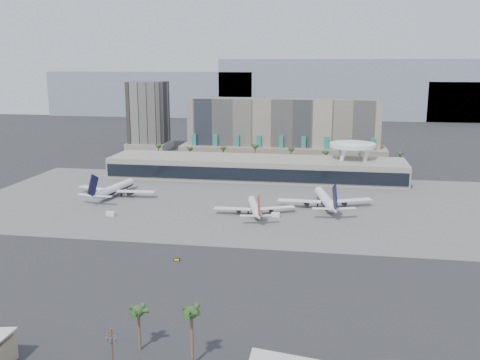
% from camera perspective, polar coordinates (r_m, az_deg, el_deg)
% --- Properties ---
extents(ground, '(900.00, 900.00, 0.00)m').
position_cam_1_polar(ground, '(206.79, -2.52, -6.19)').
color(ground, '#232326').
rests_on(ground, ground).
extents(apron_pad, '(260.00, 130.00, 0.06)m').
position_cam_1_polar(apron_pad, '(258.59, -0.00, -2.35)').
color(apron_pad, '#5B5B59').
rests_on(apron_pad, ground).
extents(mountain_ridge, '(680.00, 60.00, 70.00)m').
position_cam_1_polar(mountain_ridge, '(662.76, 8.40, 9.17)').
color(mountain_ridge, gray).
rests_on(mountain_ridge, ground).
extents(hotel, '(140.00, 30.00, 42.00)m').
position_cam_1_polar(hotel, '(370.65, 4.57, 4.76)').
color(hotel, '#9F947B').
rests_on(hotel, ground).
extents(office_tower, '(30.00, 30.00, 52.00)m').
position_cam_1_polar(office_tower, '(416.84, -9.72, 6.32)').
color(office_tower, black).
rests_on(office_tower, ground).
extents(terminal, '(170.00, 32.50, 14.50)m').
position_cam_1_polar(terminal, '(310.02, 1.66, 1.36)').
color(terminal, '#A09A8C').
rests_on(terminal, ground).
extents(saucer_structure, '(26.00, 26.00, 21.89)m').
position_cam_1_polar(saucer_structure, '(311.60, 11.92, 3.38)').
color(saucer_structure, white).
rests_on(saucer_structure, ground).
extents(palm_row, '(157.80, 2.80, 13.10)m').
position_cam_1_polar(palm_row, '(342.88, 3.63, 3.09)').
color(palm_row, brown).
rests_on(palm_row, ground).
extents(utility_pole, '(3.20, 0.85, 12.00)m').
position_cam_1_polar(utility_pole, '(120.18, -13.50, -17.25)').
color(utility_pole, '#4C3826').
rests_on(utility_pole, ground).
extents(airliner_left, '(42.36, 43.89, 15.21)m').
position_cam_1_polar(airliner_left, '(275.88, -13.28, -0.93)').
color(airliner_left, white).
rests_on(airliner_left, ground).
extents(airliner_centre, '(35.62, 36.98, 12.99)m').
position_cam_1_polar(airliner_centre, '(236.78, 1.60, -2.93)').
color(airliner_centre, white).
rests_on(airliner_centre, ground).
extents(airliner_right, '(43.64, 45.36, 15.83)m').
position_cam_1_polar(airliner_right, '(250.30, 9.12, -2.07)').
color(airliner_right, white).
rests_on(airliner_right, ground).
extents(service_vehicle_a, '(4.32, 2.65, 1.97)m').
position_cam_1_polar(service_vehicle_a, '(241.68, -13.61, -3.53)').
color(service_vehicle_a, silver).
rests_on(service_vehicle_a, ground).
extents(service_vehicle_b, '(3.66, 2.20, 1.83)m').
position_cam_1_polar(service_vehicle_b, '(234.38, 3.81, -3.72)').
color(service_vehicle_b, white).
rests_on(service_vehicle_b, ground).
extents(taxiway_sign, '(2.24, 0.67, 1.01)m').
position_cam_1_polar(taxiway_sign, '(184.66, -6.75, -8.43)').
color(taxiway_sign, black).
rests_on(taxiway_sign, ground).
extents(near_palm_a, '(6.00, 6.00, 11.31)m').
position_cam_1_polar(near_palm_a, '(129.67, -10.77, -14.12)').
color(near_palm_a, brown).
rests_on(near_palm_a, ground).
extents(near_palm_b, '(6.00, 6.00, 14.15)m').
position_cam_1_polar(near_palm_b, '(120.95, -5.19, -14.51)').
color(near_palm_b, brown).
rests_on(near_palm_b, ground).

